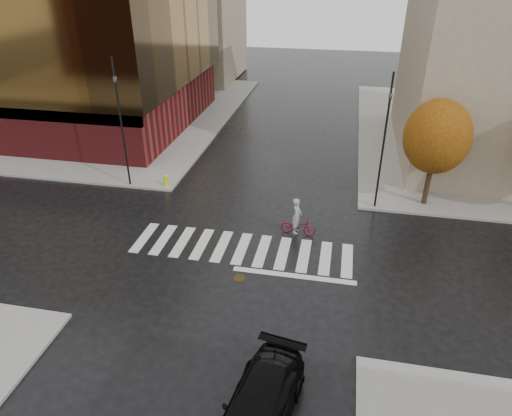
{
  "coord_description": "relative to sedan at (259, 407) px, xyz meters",
  "views": [
    {
      "loc": [
        4.67,
        -19.01,
        13.59
      ],
      "look_at": [
        0.58,
        1.45,
        2.0
      ],
      "focal_mm": 32.0,
      "sensor_mm": 36.0,
      "label": 1
    }
  ],
  "objects": [
    {
      "name": "ground",
      "position": [
        -2.85,
        9.4,
        -0.75
      ],
      "size": [
        120.0,
        120.0,
        0.0
      ],
      "primitive_type": "plane",
      "color": "black",
      "rests_on": "ground"
    },
    {
      "name": "sedan",
      "position": [
        0.0,
        0.0,
        0.0
      ],
      "size": [
        2.93,
        5.44,
        1.5
      ],
      "primitive_type": "imported",
      "rotation": [
        0.0,
        0.0,
        -0.17
      ],
      "color": "black",
      "rests_on": "ground"
    },
    {
      "name": "tree_ne_a",
      "position": [
        7.15,
        16.8,
        3.71
      ],
      "size": [
        3.8,
        3.8,
        6.5
      ],
      "color": "black",
      "rests_on": "sidewalk_ne"
    },
    {
      "name": "crosswalk",
      "position": [
        -2.85,
        9.9,
        -0.75
      ],
      "size": [
        12.0,
        3.0,
        0.01
      ],
      "primitive_type": "cube",
      "color": "silver",
      "rests_on": "ground"
    },
    {
      "name": "sidewalk_nw",
      "position": [
        -23.85,
        30.4,
        -0.68
      ],
      "size": [
        30.0,
        30.0,
        0.15
      ],
      "primitive_type": "cube",
      "color": "gray",
      "rests_on": "ground"
    },
    {
      "name": "fire_hydrant",
      "position": [
        -9.35,
        15.9,
        -0.14
      ],
      "size": [
        0.3,
        0.3,
        0.84
      ],
      "color": "#E8EC0D",
      "rests_on": "sidewalk_nw"
    },
    {
      "name": "manhole",
      "position": [
        -2.41,
        7.4,
        -0.74
      ],
      "size": [
        0.64,
        0.64,
        0.01
      ],
      "primitive_type": "cylinder",
      "rotation": [
        0.0,
        0.0,
        -0.1
      ],
      "color": "#433418",
      "rests_on": "ground"
    },
    {
      "name": "traffic_light_ne",
      "position": [
        4.15,
        15.78,
        4.1
      ],
      "size": [
        0.22,
        0.24,
        8.08
      ],
      "rotation": [
        0.0,
        0.0,
        3.45
      ],
      "color": "black",
      "rests_on": "sidewalk_ne"
    },
    {
      "name": "traffic_light_nw",
      "position": [
        -11.85,
        15.7,
        4.23
      ],
      "size": [
        0.24,
        0.22,
        8.27
      ],
      "rotation": [
        0.0,
        0.0,
        -1.84
      ],
      "color": "black",
      "rests_on": "sidewalk_nw"
    },
    {
      "name": "office_glass",
      "position": [
        -24.85,
        27.39,
        7.53
      ],
      "size": [
        27.0,
        19.0,
        16.0
      ],
      "color": "maroon",
      "rests_on": "sidewalk_nw"
    },
    {
      "name": "cyclist",
      "position": [
        -0.15,
        11.9,
        0.0
      ],
      "size": [
        1.99,
        0.83,
        2.21
      ],
      "rotation": [
        0.0,
        0.0,
        1.49
      ],
      "color": "maroon",
      "rests_on": "ground"
    }
  ]
}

